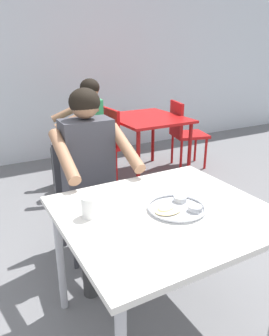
# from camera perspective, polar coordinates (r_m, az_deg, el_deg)

# --- Properties ---
(back_wall) EXTENTS (12.00, 0.12, 3.40)m
(back_wall) POSITION_cam_1_polar(r_m,az_deg,el_deg) (4.55, -20.90, 22.01)
(back_wall) COLOR silver
(back_wall) RESTS_ON ground
(table_foreground) EXTENTS (1.02, 0.91, 0.74)m
(table_foreground) POSITION_cam_1_polar(r_m,az_deg,el_deg) (1.65, 5.44, -9.82)
(table_foreground) COLOR silver
(table_foreground) RESTS_ON ground
(thali_tray) EXTENTS (0.29, 0.29, 0.03)m
(thali_tray) POSITION_cam_1_polar(r_m,az_deg,el_deg) (1.62, 7.61, -6.98)
(thali_tray) COLOR #B7BABF
(thali_tray) RESTS_ON table_foreground
(drinking_cup) EXTENTS (0.08, 0.08, 0.10)m
(drinking_cup) POSITION_cam_1_polar(r_m,az_deg,el_deg) (1.54, -8.06, -6.77)
(drinking_cup) COLOR white
(drinking_cup) RESTS_ON table_foreground
(chair_foreground) EXTENTS (0.41, 0.41, 0.85)m
(chair_foreground) POSITION_cam_1_polar(r_m,az_deg,el_deg) (2.44, -9.04, -3.74)
(chair_foreground) COLOR #3F3F44
(chair_foreground) RESTS_ON ground
(diner_foreground) EXTENTS (0.50, 0.56, 1.26)m
(diner_foreground) POSITION_cam_1_polar(r_m,az_deg,el_deg) (2.16, -7.58, 0.20)
(diner_foreground) COLOR #3B3B3B
(diner_foreground) RESTS_ON ground
(table_background_red) EXTENTS (0.81, 0.92, 0.73)m
(table_background_red) POSITION_cam_1_polar(r_m,az_deg,el_deg) (3.84, 2.21, 7.83)
(table_background_red) COLOR #B71414
(table_background_red) RESTS_ON ground
(chair_red_left) EXTENTS (0.41, 0.46, 0.87)m
(chair_red_left) POSITION_cam_1_polar(r_m,az_deg,el_deg) (3.63, -5.82, 4.86)
(chair_red_left) COLOR red
(chair_red_left) RESTS_ON ground
(chair_red_right) EXTENTS (0.50, 0.48, 0.87)m
(chair_red_right) POSITION_cam_1_polar(r_m,az_deg,el_deg) (4.21, 8.81, 6.69)
(chair_red_right) COLOR red
(chair_red_right) RESTS_ON ground
(patron_background) EXTENTS (0.60, 0.56, 1.20)m
(patron_background) POSITION_cam_1_polar(r_m,az_deg,el_deg) (3.50, -9.17, 7.57)
(patron_background) COLOR #3D3D3D
(patron_background) RESTS_ON ground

